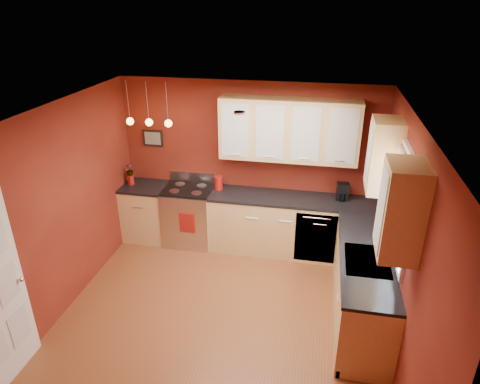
% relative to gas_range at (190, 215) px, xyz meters
% --- Properties ---
extents(floor, '(4.20, 4.20, 0.00)m').
position_rel_gas_range_xyz_m(floor, '(0.92, -1.80, -0.48)').
color(floor, brown).
rests_on(floor, ground).
extents(ceiling, '(4.00, 4.20, 0.02)m').
position_rel_gas_range_xyz_m(ceiling, '(0.92, -1.80, 2.12)').
color(ceiling, beige).
rests_on(ceiling, wall_back).
extents(wall_back, '(4.00, 0.02, 2.60)m').
position_rel_gas_range_xyz_m(wall_back, '(0.92, 0.30, 0.82)').
color(wall_back, maroon).
rests_on(wall_back, floor).
extents(wall_front, '(4.00, 0.02, 2.60)m').
position_rel_gas_range_xyz_m(wall_front, '(0.92, -3.90, 0.82)').
color(wall_front, maroon).
rests_on(wall_front, floor).
extents(wall_left, '(0.02, 4.20, 2.60)m').
position_rel_gas_range_xyz_m(wall_left, '(-1.08, -1.80, 0.82)').
color(wall_left, maroon).
rests_on(wall_left, floor).
extents(wall_right, '(0.02, 4.20, 2.60)m').
position_rel_gas_range_xyz_m(wall_right, '(2.92, -1.80, 0.82)').
color(wall_right, maroon).
rests_on(wall_right, floor).
extents(base_cabinets_back_left, '(0.70, 0.60, 0.90)m').
position_rel_gas_range_xyz_m(base_cabinets_back_left, '(-0.73, -0.00, -0.03)').
color(base_cabinets_back_left, '#DDBB77').
rests_on(base_cabinets_back_left, floor).
extents(base_cabinets_back_right, '(2.54, 0.60, 0.90)m').
position_rel_gas_range_xyz_m(base_cabinets_back_right, '(1.65, -0.00, -0.03)').
color(base_cabinets_back_right, '#DDBB77').
rests_on(base_cabinets_back_right, floor).
extents(base_cabinets_right, '(0.60, 2.10, 0.90)m').
position_rel_gas_range_xyz_m(base_cabinets_right, '(2.62, -1.35, -0.03)').
color(base_cabinets_right, '#DDBB77').
rests_on(base_cabinets_right, floor).
extents(counter_back_left, '(0.70, 0.62, 0.04)m').
position_rel_gas_range_xyz_m(counter_back_left, '(-0.73, -0.00, 0.44)').
color(counter_back_left, black).
rests_on(counter_back_left, base_cabinets_back_left).
extents(counter_back_right, '(2.54, 0.62, 0.04)m').
position_rel_gas_range_xyz_m(counter_back_right, '(1.65, -0.00, 0.44)').
color(counter_back_right, black).
rests_on(counter_back_right, base_cabinets_back_right).
extents(counter_right, '(0.62, 2.10, 0.04)m').
position_rel_gas_range_xyz_m(counter_right, '(2.62, -1.35, 0.44)').
color(counter_right, black).
rests_on(counter_right, base_cabinets_right).
extents(gas_range, '(0.76, 0.64, 1.11)m').
position_rel_gas_range_xyz_m(gas_range, '(0.00, 0.00, 0.00)').
color(gas_range, silver).
rests_on(gas_range, floor).
extents(dishwasher_front, '(0.60, 0.02, 0.80)m').
position_rel_gas_range_xyz_m(dishwasher_front, '(2.02, -0.29, -0.03)').
color(dishwasher_front, silver).
rests_on(dishwasher_front, base_cabinets_back_right).
extents(sink, '(0.50, 0.70, 0.33)m').
position_rel_gas_range_xyz_m(sink, '(2.62, -1.50, 0.43)').
color(sink, '#939398').
rests_on(sink, counter_right).
extents(window, '(0.06, 1.02, 1.22)m').
position_rel_gas_range_xyz_m(window, '(2.89, -1.50, 1.21)').
color(window, white).
rests_on(window, wall_right).
extents(upper_cabinets_back, '(2.00, 0.35, 0.90)m').
position_rel_gas_range_xyz_m(upper_cabinets_back, '(1.52, 0.12, 1.47)').
color(upper_cabinets_back, '#DDBB77').
rests_on(upper_cabinets_back, wall_back).
extents(upper_cabinets_right, '(0.35, 1.95, 0.90)m').
position_rel_gas_range_xyz_m(upper_cabinets_right, '(2.75, -1.48, 1.47)').
color(upper_cabinets_right, '#DDBB77').
rests_on(upper_cabinets_right, wall_right).
extents(wall_picture, '(0.32, 0.03, 0.26)m').
position_rel_gas_range_xyz_m(wall_picture, '(-0.63, 0.28, 1.17)').
color(wall_picture, black).
rests_on(wall_picture, wall_back).
extents(pendant_lights, '(0.71, 0.11, 0.66)m').
position_rel_gas_range_xyz_m(pendant_lights, '(-0.53, -0.05, 1.53)').
color(pendant_lights, '#939398').
rests_on(pendant_lights, ceiling).
extents(red_canister, '(0.15, 0.15, 0.22)m').
position_rel_gas_range_xyz_m(red_canister, '(0.47, 0.09, 0.57)').
color(red_canister, maroon).
rests_on(red_canister, counter_back_right).
extents(red_vase, '(0.10, 0.10, 0.16)m').
position_rel_gas_range_xyz_m(red_vase, '(-0.96, 0.01, 0.54)').
color(red_vase, maroon).
rests_on(red_vase, counter_back_left).
extents(flowers, '(0.12, 0.12, 0.20)m').
position_rel_gas_range_xyz_m(flowers, '(-0.96, 0.01, 0.70)').
color(flowers, maroon).
rests_on(flowers, red_vase).
extents(coffee_maker, '(0.19, 0.18, 0.26)m').
position_rel_gas_range_xyz_m(coffee_maker, '(2.36, 0.08, 0.58)').
color(coffee_maker, black).
rests_on(coffee_maker, counter_back_right).
extents(soap_pump, '(0.09, 0.10, 0.17)m').
position_rel_gas_range_xyz_m(soap_pump, '(2.75, -1.68, 0.55)').
color(soap_pump, white).
rests_on(soap_pump, counter_right).
extents(dish_towel, '(0.24, 0.02, 0.33)m').
position_rel_gas_range_xyz_m(dish_towel, '(0.06, -0.33, 0.04)').
color(dish_towel, maroon).
rests_on(dish_towel, gas_range).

